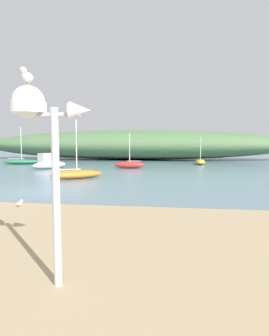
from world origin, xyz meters
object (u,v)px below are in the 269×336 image
object	(u,v)px
sailboat_centre_water	(22,162)
seagull_mid_strand	(20,203)
mast_structure	(39,121)
seagull_on_radar	(27,76)
sailboat_west_reach	(130,165)
sailboat_near_shore	(200,162)
sailboat_east_reach	(77,174)
motorboat_off_point	(49,163)

from	to	relation	value
sailboat_centre_water	seagull_mid_strand	xyz separation A→B (m)	(12.46, -22.11, 0.04)
mast_structure	seagull_on_radar	bearing A→B (deg)	-173.60
sailboat_west_reach	sailboat_near_shore	distance (m)	9.62
sailboat_east_reach	seagull_mid_strand	size ratio (longest dim) A/B	11.80
sailboat_centre_water	motorboat_off_point	bearing A→B (deg)	-42.47
motorboat_off_point	seagull_mid_strand	xyz separation A→B (m)	(6.65, -16.79, -0.20)
seagull_on_radar	seagull_mid_strand	world-z (taller)	seagull_on_radar
mast_structure	sailboat_centre_water	xyz separation A→B (m)	(-15.81, 27.26, -2.47)
mast_structure	sailboat_west_reach	world-z (taller)	sailboat_west_reach
mast_structure	seagull_mid_strand	bearing A→B (deg)	123.02
sailboat_centre_water	sailboat_east_reach	bearing A→B (deg)	-48.15
seagull_on_radar	sailboat_near_shore	xyz separation A→B (m)	(5.12, 29.70, -3.13)
sailboat_west_reach	sailboat_east_reach	world-z (taller)	sailboat_east_reach
sailboat_near_shore	sailboat_centre_water	xyz separation A→B (m)	(-20.76, -2.43, -0.01)
sailboat_east_reach	seagull_on_radar	bearing A→B (deg)	-73.08
mast_structure	sailboat_west_reach	bearing A→B (deg)	95.70
sailboat_near_shore	sailboat_centre_water	distance (m)	20.91
mast_structure	sailboat_east_reach	size ratio (longest dim) A/B	0.77
mast_structure	seagull_on_radar	world-z (taller)	seagull_on_radar
sailboat_near_shore	seagull_mid_strand	world-z (taller)	sailboat_near_shore
mast_structure	motorboat_off_point	size ratio (longest dim) A/B	0.82
seagull_on_radar	sailboat_near_shore	bearing A→B (deg)	80.22
sailboat_near_shore	sailboat_centre_water	world-z (taller)	sailboat_centre_water
sailboat_near_shore	seagull_mid_strand	size ratio (longest dim) A/B	9.20
sailboat_near_shore	seagull_mid_strand	bearing A→B (deg)	-108.70
sailboat_west_reach	sailboat_centre_water	size ratio (longest dim) A/B	0.78
sailboat_east_reach	mast_structure	bearing A→B (deg)	-72.50
seagull_mid_strand	mast_structure	bearing A→B (deg)	-56.98
sailboat_near_shore	sailboat_centre_water	size ratio (longest dim) A/B	0.73
sailboat_west_reach	seagull_mid_strand	distance (m)	18.29
sailboat_east_reach	sailboat_centre_water	bearing A→B (deg)	131.85
sailboat_east_reach	sailboat_near_shore	distance (m)	17.71
seagull_on_radar	sailboat_west_reach	distance (m)	23.73
sailboat_east_reach	sailboat_centre_water	distance (m)	16.69
seagull_on_radar	sailboat_centre_water	bearing A→B (deg)	119.84
sailboat_east_reach	seagull_mid_strand	world-z (taller)	sailboat_east_reach
sailboat_west_reach	sailboat_east_reach	xyz separation A→B (m)	(-2.34, -8.58, -0.04)
mast_structure	sailboat_west_reach	distance (m)	23.65
sailboat_centre_water	seagull_mid_strand	bearing A→B (deg)	-60.60
seagull_on_radar	motorboat_off_point	world-z (taller)	seagull_on_radar
seagull_on_radar	sailboat_west_reach	size ratio (longest dim) A/B	0.10
seagull_on_radar	sailboat_centre_water	world-z (taller)	sailboat_centre_water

